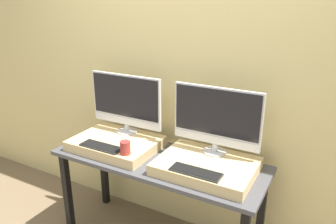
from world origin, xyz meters
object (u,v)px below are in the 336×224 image
(monitor_right, at_px, (216,118))
(keyboard_right, at_px, (196,172))
(mug, at_px, (125,148))
(keyboard_left, at_px, (101,147))
(monitor_left, at_px, (126,102))

(monitor_right, height_order, keyboard_right, monitor_right)
(mug, relative_size, monitor_right, 0.15)
(keyboard_left, relative_size, keyboard_right, 1.00)
(monitor_right, distance_m, keyboard_right, 0.40)
(keyboard_left, xyz_separation_m, keyboard_right, (0.74, 0.00, 0.00))
(keyboard_right, bearing_deg, monitor_right, 90.00)
(monitor_right, relative_size, keyboard_right, 1.89)
(monitor_left, height_order, keyboard_right, monitor_left)
(monitor_right, bearing_deg, keyboard_left, -156.73)
(monitor_left, relative_size, keyboard_left, 1.89)
(mug, bearing_deg, monitor_left, 123.75)
(keyboard_left, distance_m, monitor_right, 0.84)
(monitor_left, distance_m, keyboard_right, 0.84)
(mug, distance_m, keyboard_right, 0.53)
(keyboard_left, height_order, mug, mug)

